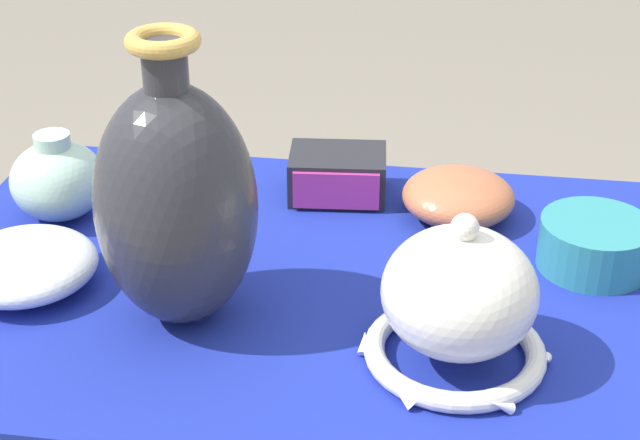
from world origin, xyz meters
The scene contains 8 objects.
display_table centered at (0.00, -0.01, 0.69)m, with size 0.99×0.63×0.80m.
vase_tall_bulbous centered at (-0.15, -0.10, 0.94)m, with size 0.17×0.17×0.33m.
vase_dome_bell centered at (0.15, -0.14, 0.87)m, with size 0.20×0.19×0.17m.
mosaic_tile_box centered at (-0.02, 0.21, 0.83)m, with size 0.14×0.11×0.06m.
pot_squat_teal centered at (0.31, 0.07, 0.83)m, with size 0.13×0.13×0.06m, color teal.
bowl_shallow_terracotta centered at (0.14, 0.17, 0.83)m, with size 0.15×0.15×0.06m, color #BC6642.
jar_round_celadon centered at (-0.37, 0.10, 0.85)m, with size 0.12×0.12×0.12m.
bowl_shallow_porcelain centered at (-0.35, -0.07, 0.83)m, with size 0.17×0.17×0.06m, color white.
Camera 1 is at (0.13, -0.97, 1.42)m, focal length 55.00 mm.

